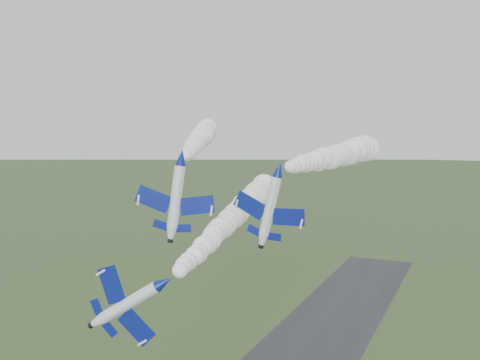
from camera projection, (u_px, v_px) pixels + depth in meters
The scene contains 6 objects.
jet_lead at pixel (164, 282), 56.52m from camera, with size 5.38×11.30×7.99m.
smoke_trail_jet_lead at pixel (233, 217), 86.83m from camera, with size 4.94×57.66×4.94m, color white, non-canonical shape.
jet_pair_left at pixel (181, 157), 77.36m from camera, with size 11.42×13.20×3.62m.
smoke_trail_jet_pair_left at pixel (200, 139), 116.03m from camera, with size 5.62×71.33×5.62m, color white, non-canonical shape.
jet_pair_right at pixel (279, 169), 71.71m from camera, with size 10.01×12.32×3.62m.
smoke_trail_jet_pair_right at pixel (337, 156), 100.95m from camera, with size 5.78×59.20×5.78m, color white, non-canonical shape.
Camera 1 is at (34.82, -51.80, 49.94)m, focal length 40.00 mm.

